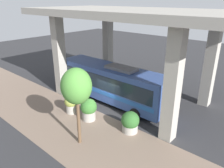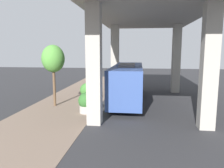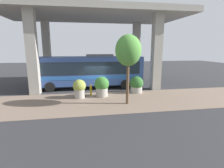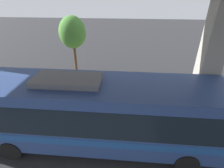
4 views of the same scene
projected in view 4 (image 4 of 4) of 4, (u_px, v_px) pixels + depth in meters
name	position (u px, v px, depth m)	size (l,w,h in m)	color
ground_plane	(91.00, 113.00, 10.93)	(80.00, 80.00, 0.00)	#2D2D30
sidewalk_strip	(98.00, 89.00, 13.55)	(6.00, 40.00, 0.02)	#7A6656
bus	(95.00, 111.00, 7.92)	(2.76, 11.30, 3.63)	#334C8C
fire_hydrant	(105.00, 101.00, 11.26)	(0.38, 0.18, 0.98)	gold
planter_front	(92.00, 89.00, 11.75)	(1.30, 1.30, 1.81)	#9E998E
planter_middle	(37.00, 95.00, 11.37)	(1.31, 1.31, 1.62)	#9E998E
planter_back	(121.00, 90.00, 11.79)	(1.12, 1.12, 1.64)	#9E998E
street_tree_near	(73.00, 33.00, 12.54)	(1.93, 1.93, 5.27)	brown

